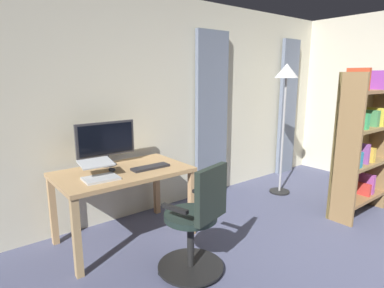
{
  "coord_description": "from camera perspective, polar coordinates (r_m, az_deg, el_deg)",
  "views": [
    {
      "loc": [
        2.51,
        0.43,
        1.63
      ],
      "look_at": [
        0.81,
        -1.73,
        1.04
      ],
      "focal_mm": 29.81,
      "sensor_mm": 36.0,
      "label": 1
    }
  ],
  "objects": [
    {
      "name": "back_room_partition",
      "position": [
        4.16,
        -0.92,
        7.18
      ],
      "size": [
        5.42,
        0.1,
        2.54
      ],
      "primitive_type": "cube",
      "color": "beige",
      "rests_on": "ground"
    },
    {
      "name": "curtain_left_panel",
      "position": [
        5.57,
        16.74,
        6.15
      ],
      "size": [
        0.4,
        0.06,
        2.2
      ],
      "primitive_type": "cube",
      "color": "slate",
      "rests_on": "ground"
    },
    {
      "name": "curtain_right_panel",
      "position": [
        4.3,
        3.54,
        5.03
      ],
      "size": [
        0.52,
        0.06,
        2.2
      ],
      "primitive_type": "cube",
      "color": "slate",
      "rests_on": "ground"
    },
    {
      "name": "desk",
      "position": [
        3.22,
        -12.22,
        -6.21
      ],
      "size": [
        1.26,
        0.76,
        0.73
      ],
      "color": "tan",
      "rests_on": "ground"
    },
    {
      "name": "office_chair",
      "position": [
        2.67,
        0.8,
        -14.23
      ],
      "size": [
        0.56,
        0.56,
        0.95
      ],
      "rotation": [
        0.0,
        0.0,
        3.4
      ],
      "color": "black",
      "rests_on": "ground"
    },
    {
      "name": "computer_monitor",
      "position": [
        3.34,
        -15.14,
        0.62
      ],
      "size": [
        0.61,
        0.18,
        0.45
      ],
      "color": "#333338",
      "rests_on": "desk"
    },
    {
      "name": "computer_keyboard",
      "position": [
        3.2,
        -7.44,
        -4.14
      ],
      "size": [
        0.39,
        0.12,
        0.02
      ],
      "primitive_type": "cube",
      "color": "#232328",
      "rests_on": "desk"
    },
    {
      "name": "laptop",
      "position": [
        2.98,
        -16.3,
        -4.93
      ],
      "size": [
        0.31,
        0.34,
        0.15
      ],
      "rotation": [
        0.0,
        0.0,
        -0.05
      ],
      "color": "#B7BCC1",
      "rests_on": "desk"
    },
    {
      "name": "computer_mouse",
      "position": [
        3.17,
        -14.13,
        -4.47
      ],
      "size": [
        0.06,
        0.1,
        0.04
      ],
      "primitive_type": "ellipsoid",
      "color": "#232328",
      "rests_on": "desk"
    },
    {
      "name": "bookshelf",
      "position": [
        4.2,
        27.74,
        -0.04
      ],
      "size": [
        0.86,
        0.3,
        1.71
      ],
      "color": "olive",
      "rests_on": "ground"
    },
    {
      "name": "floor_lamp",
      "position": [
        4.48,
        16.42,
        9.81
      ],
      "size": [
        0.31,
        0.31,
        1.79
      ],
      "color": "black",
      "rests_on": "ground"
    }
  ]
}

